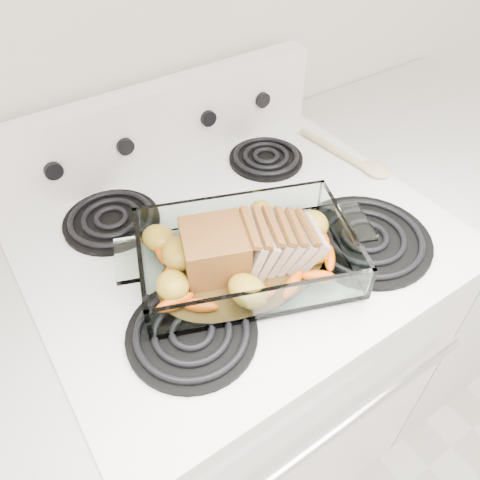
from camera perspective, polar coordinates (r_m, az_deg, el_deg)
electric_range at (r=1.27m, az=-0.40°, el=-13.91°), size 0.78×0.70×1.12m
counter_right at (r=1.60m, az=19.83°, el=-1.97°), size 0.58×0.68×0.93m
baking_dish at (r=0.82m, az=0.78°, el=-2.24°), size 0.37×0.24×0.07m
pork_roast at (r=0.80m, az=-0.06°, el=-1.21°), size 0.24×0.11×0.09m
roast_vegetables at (r=0.84m, az=-0.98°, el=-0.23°), size 0.39×0.21×0.05m
wooden_spoon at (r=1.11m, az=14.02°, el=9.47°), size 0.07×0.25×0.02m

